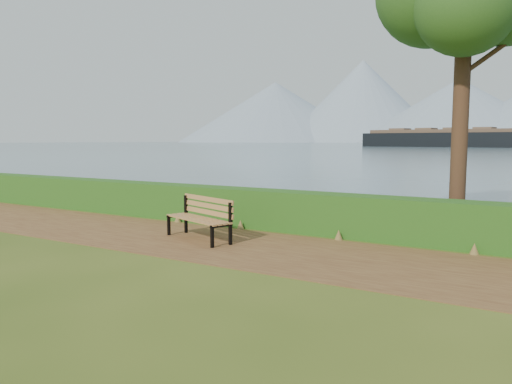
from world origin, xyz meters
The scene contains 5 objects.
ground centered at (0.00, 0.00, 0.00)m, with size 140.00×140.00×0.00m, color #394E16.
path centered at (0.00, 0.30, 0.01)m, with size 40.00×3.40×0.01m, color #55321D.
hedge centered at (0.00, 2.60, 0.50)m, with size 32.00×0.85×1.00m, color #1F4E16.
bench centered at (-1.14, 0.46, 0.57)m, with size 2.05×1.19×0.99m.
cargo_ship centered at (-17.73, 156.63, 2.82)m, with size 63.10×19.08×18.92m.
Camera 1 is at (5.82, -8.65, 2.31)m, focal length 35.00 mm.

